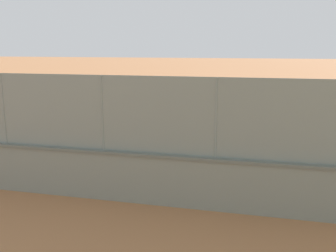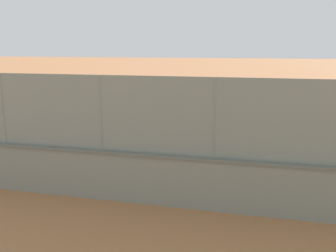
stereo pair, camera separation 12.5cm
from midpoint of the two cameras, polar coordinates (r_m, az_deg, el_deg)
name	(u,v)px [view 2 (the right image)]	position (r m, az deg, el deg)	size (l,w,h in m)	color
ground_plane	(253,119)	(22.95, 12.94, 1.00)	(260.00, 260.00, 0.00)	#A36B42
perimeter_wall	(156,178)	(10.31, -1.49, -7.90)	(28.36, 1.03, 1.41)	gray
fence_panel_on_wall	(155,115)	(9.86, -1.55, 1.62)	(27.85, 0.65, 2.06)	gray
player_near_wall_returning	(117,129)	(14.94, -7.50, -0.51)	(0.77, 1.19, 1.73)	black
player_crossing_court	(217,104)	(22.51, 7.61, 3.36)	(0.71, 1.23, 1.56)	navy
sports_ball	(76,138)	(14.47, -13.53, -1.79)	(0.23, 0.23, 0.23)	white
courtside_bench	(300,180)	(11.54, 19.63, -7.74)	(1.61, 0.41, 0.87)	#4C6B4C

